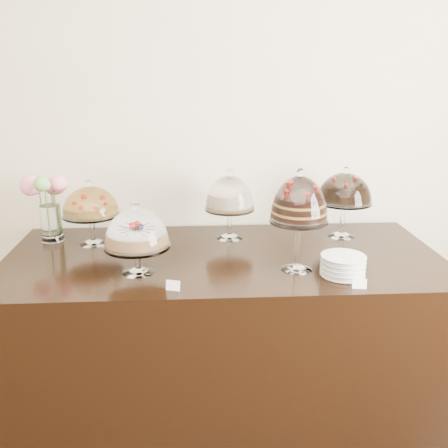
{
  "coord_description": "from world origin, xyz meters",
  "views": [
    {
      "loc": [
        0.15,
        0.08,
        1.8
      ],
      "look_at": [
        0.29,
        2.4,
        1.08
      ],
      "focal_mm": 40.0,
      "sensor_mm": 36.0,
      "label": 1
    }
  ],
  "objects": [
    {
      "name": "cake_stand_choco_layer",
      "position": [
        0.63,
        2.24,
        1.22
      ],
      "size": [
        0.27,
        0.27,
        0.48
      ],
      "color": "white",
      "rests_on": "display_counter"
    },
    {
      "name": "price_card_right",
      "position": [
        0.85,
        2.01,
        0.92
      ],
      "size": [
        0.06,
        0.02,
        0.04
      ],
      "primitive_type": "cube",
      "rotation": [
        -0.21,
        0.0,
        -0.16
      ],
      "color": "white",
      "rests_on": "display_counter"
    },
    {
      "name": "plate_stack",
      "position": [
        0.82,
        2.16,
        0.95
      ],
      "size": [
        0.2,
        0.2,
        0.09
      ],
      "color": "silver",
      "rests_on": "display_counter"
    },
    {
      "name": "flower_vase",
      "position": [
        -0.64,
        2.74,
        1.13
      ],
      "size": [
        0.25,
        0.28,
        0.38
      ],
      "color": "white",
      "rests_on": "display_counter"
    },
    {
      "name": "price_card_left",
      "position": [
        0.05,
        2.04,
        0.92
      ],
      "size": [
        0.06,
        0.03,
        0.04
      ],
      "primitive_type": "cube",
      "rotation": [
        -0.21,
        0.0,
        -0.3
      ],
      "color": "white",
      "rests_on": "display_counter"
    },
    {
      "name": "cake_stand_fruit_tart",
      "position": [
        -0.4,
        2.66,
        1.12
      ],
      "size": [
        0.3,
        0.3,
        0.35
      ],
      "color": "white",
      "rests_on": "display_counter"
    },
    {
      "name": "wall_back",
      "position": [
        0.0,
        3.0,
        1.5
      ],
      "size": [
        5.0,
        0.04,
        3.0
      ],
      "primitive_type": "cube",
      "color": "beige",
      "rests_on": "ground"
    },
    {
      "name": "cake_stand_sugar_sponge",
      "position": [
        -0.11,
        2.25,
        1.1
      ],
      "size": [
        0.3,
        0.3,
        0.34
      ],
      "color": "white",
      "rests_on": "display_counter"
    },
    {
      "name": "display_counter",
      "position": [
        0.29,
        2.45,
        0.45
      ],
      "size": [
        2.2,
        1.0,
        0.9
      ],
      "primitive_type": "cube",
      "color": "black",
      "rests_on": "ground"
    },
    {
      "name": "cake_stand_dark_choco",
      "position": [
        0.98,
        2.71,
        1.16
      ],
      "size": [
        0.31,
        0.31,
        0.4
      ],
      "color": "white",
      "rests_on": "display_counter"
    },
    {
      "name": "cake_stand_cheesecake",
      "position": [
        0.34,
        2.72,
        1.14
      ],
      "size": [
        0.27,
        0.27,
        0.39
      ],
      "color": "white",
      "rests_on": "display_counter"
    }
  ]
}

